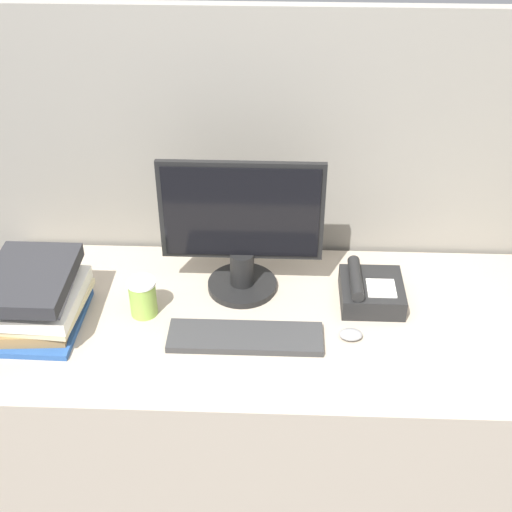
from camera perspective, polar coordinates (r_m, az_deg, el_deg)
The scene contains 8 objects.
cubicle_panel_rear at distance 2.35m, azimuth 1.45°, elevation 1.20°, with size 2.05×0.04×1.54m.
desk at distance 2.31m, azimuth 1.13°, elevation -12.35°, with size 1.65×0.71×0.76m.
monitor at distance 2.05m, azimuth -1.16°, elevation 1.90°, with size 0.47×0.21×0.42m.
keyboard at distance 1.97m, azimuth -0.86°, elevation -6.52°, with size 0.43×0.12×0.02m.
mouse at distance 1.99m, azimuth 7.59°, elevation -6.25°, with size 0.06×0.05×0.02m.
coffee_cup at distance 2.06m, azimuth -9.04°, elevation -3.28°, with size 0.08×0.08×0.11m.
book_stack at distance 2.07m, azimuth -17.13°, elevation -3.13°, with size 0.25×0.32×0.18m.
desk_telephone at distance 2.11m, azimuth 9.11°, elevation -2.77°, with size 0.18×0.19×0.10m.
Camera 1 is at (0.02, -1.20, 2.08)m, focal length 50.00 mm.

